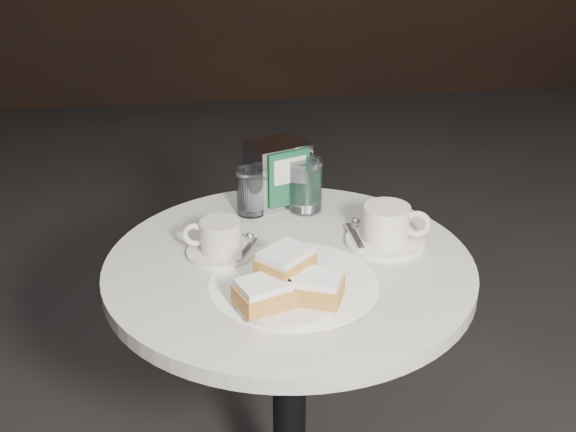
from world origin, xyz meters
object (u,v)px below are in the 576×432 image
Objects in this scene: cafe_table at (289,347)px; water_glass_right at (306,186)px; beignet_plate at (288,287)px; coffee_cup_right at (387,228)px; napkin_dispenser at (278,173)px; water_glass_left at (251,192)px; coffee_cup_left at (220,240)px.

cafe_table is 6.46× the size of water_glass_right.
water_glass_right is (0.09, 0.36, 0.02)m from beignet_plate.
cafe_table is 3.97× the size of coffee_cup_right.
cafe_table is 0.38m from napkin_dispenser.
napkin_dispenser reaches higher than water_glass_left.
water_glass_right reaches higher than beignet_plate.
napkin_dispenser is at bearing 143.48° from coffee_cup_right.
coffee_cup_right is 1.63× the size of water_glass_right.
coffee_cup_left is 0.33m from coffee_cup_right.
napkin_dispenser is (0.04, 0.41, 0.04)m from beignet_plate.
water_glass_left is at bearing 94.50° from beignet_plate.
water_glass_right is at bearing 53.08° from coffee_cup_left.
water_glass_left is (-0.03, 0.36, 0.02)m from beignet_plate.
water_glass_right is at bearing 0.31° from water_glass_left.
beignet_plate is (-0.02, -0.14, 0.23)m from cafe_table.
napkin_dispenser reaches higher than coffee_cup_left.
beignet_plate reaches higher than coffee_cup_right.
napkin_dispenser is at bearing 34.55° from water_glass_left.
coffee_cup_right reaches higher than cafe_table.
cafe_table is 7.41× the size of water_glass_left.
coffee_cup_left is 1.56× the size of water_glass_left.
water_glass_left is at bearing -179.69° from water_glass_right.
coffee_cup_right is 0.22m from water_glass_right.
cafe_table is 5.05× the size of napkin_dispenser.
napkin_dispenser is at bearing 85.04° from beignet_plate.
cafe_table is at bearing -113.77° from napkin_dispenser.
coffee_cup_right reaches higher than coffee_cup_left.
coffee_cup_left is 1.36× the size of water_glass_right.
coffee_cup_left is (-0.13, 0.05, 0.23)m from cafe_table.
beignet_plate is 1.34× the size of napkin_dispenser.
water_glass_left reaches higher than coffee_cup_left.
water_glass_right is 0.78× the size of napkin_dispenser.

